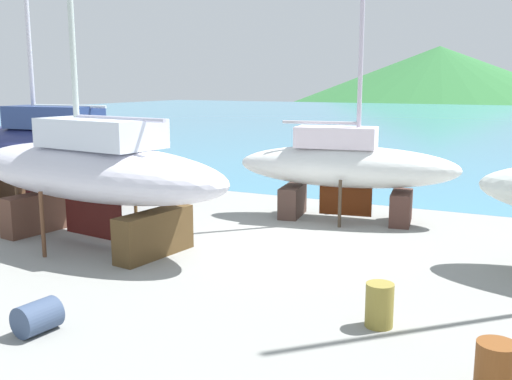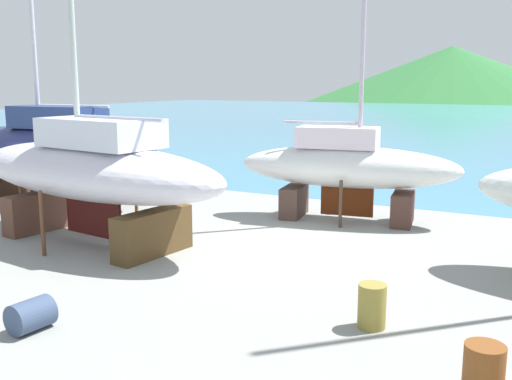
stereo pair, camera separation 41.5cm
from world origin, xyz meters
TOP-DOWN VIEW (x-y plane):
  - ground_plane at (0.00, -2.52)m, footprint 42.74×42.74m
  - sea_water at (0.00, 63.86)m, footprint 170.98×113.36m
  - headland_hill at (-27.65, 192.51)m, footprint 175.90×175.90m
  - sailboat_mid_port at (-11.55, 1.40)m, footprint 10.46×4.27m
  - sailboat_small_center at (-5.58, -2.55)m, footprint 10.82×4.65m
  - sailboat_far_slipway at (0.52, 4.06)m, footprint 8.32×3.43m
  - worker at (-16.85, 5.06)m, footprint 0.47×0.30m
  - barrel_rust_mid at (6.60, -6.78)m, footprint 0.85×0.85m
  - barrel_tipped_center at (4.20, -4.90)m, footprint 0.59×0.59m
  - barrel_tipped_right at (-1.96, -8.32)m, footprint 0.75×0.91m

SIDE VIEW (x-z plane):
  - ground_plane at x=0.00m, z-range 0.00..0.00m
  - sea_water at x=0.00m, z-range 0.00..0.00m
  - headland_hill at x=-27.65m, z-range -16.79..16.79m
  - barrel_tipped_right at x=-1.96m, z-range 0.00..0.66m
  - barrel_rust_mid at x=6.60m, z-range 0.00..0.92m
  - barrel_tipped_center at x=4.20m, z-range 0.00..0.94m
  - worker at x=-16.85m, z-range 0.03..1.66m
  - sailboat_far_slipway at x=0.52m, z-range -4.12..8.12m
  - sailboat_small_center at x=-5.58m, z-range -6.00..10.68m
  - sailboat_mid_port at x=-11.55m, z-range -6.46..11.27m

